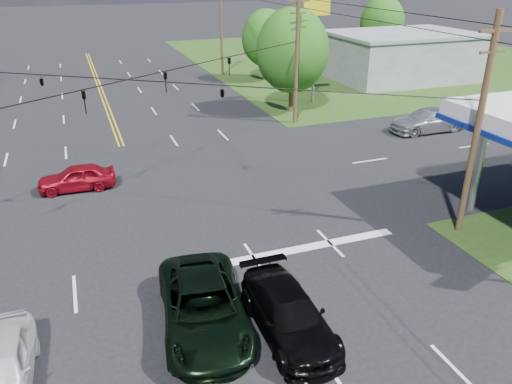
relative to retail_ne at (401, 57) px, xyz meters
name	(u,v)px	position (x,y,z in m)	size (l,w,h in m)	color
ground	(139,194)	(-30.00, -20.00, -2.20)	(280.00, 280.00, 0.00)	black
grass_ne	(376,58)	(5.00, 12.00, -2.20)	(46.00, 48.00, 0.03)	#273D13
stop_bar	(287,252)	(-25.00, -28.00, -2.20)	(10.00, 0.50, 0.02)	silver
retail_ne	(401,57)	(0.00, 0.00, 0.00)	(14.00, 10.00, 4.40)	slate
pole_se	(478,126)	(-17.00, -29.00, 2.72)	(1.60, 0.28, 9.50)	#422D1C
pole_ne	(297,57)	(-17.00, -11.00, 2.72)	(1.60, 0.28, 9.50)	#422D1C
pole_right_far	(221,26)	(-17.00, 8.00, 2.97)	(1.60, 0.28, 10.00)	#422D1C
span_wire_signals	(127,80)	(-30.00, -20.00, 3.80)	(26.00, 18.00, 1.13)	black
power_lines	(126,27)	(-30.00, -22.00, 6.40)	(26.04, 100.00, 0.64)	black
tree_right_a	(292,51)	(-16.00, -8.00, 2.67)	(5.70, 5.70, 8.18)	#422D1C
tree_right_b	(266,38)	(-13.50, 4.00, 2.02)	(4.94, 4.94, 7.09)	#422D1C
tree_far_r	(382,23)	(4.00, 10.00, 2.34)	(5.32, 5.32, 7.63)	#422D1C
pickup_dkgreen	(203,306)	(-29.50, -31.39, -1.39)	(2.68, 5.82, 1.62)	black
suv_black	(288,314)	(-27.00, -32.62, -1.47)	(2.04, 5.03, 1.46)	black
sedan_red	(77,177)	(-32.98, -18.22, -1.52)	(1.60, 3.98, 1.36)	maroon
sedan_far	(428,120)	(-8.89, -16.20, -1.38)	(2.30, 5.67, 1.64)	#AAAAAE
polesign_ne	(316,23)	(-13.00, -5.86, 4.37)	(2.32, 0.42, 8.38)	#A5A5AA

